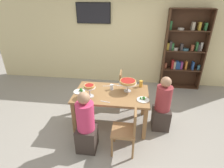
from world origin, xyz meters
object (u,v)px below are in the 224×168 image
television (93,13)px  beer_glass_amber_tall (141,84)px  bookshelf (184,51)px  diner_head_east (162,107)px  chair_near_right (128,129)px  water_glass_clear_near (112,87)px  deep_dish_pizza_stand (128,82)px  salad_plate_near_diner (143,99)px  salad_plate_far_diner (80,91)px  chair_far_right (125,87)px  cutlery_knife_far (107,86)px  personal_pizza_stand (89,88)px  cutlery_fork_far (88,84)px  cutlery_fork_near (105,102)px  diner_near_left (86,126)px  cutlery_knife_near (117,85)px  dining_table (111,97)px

television → beer_glass_amber_tall: bearing=-52.1°
bookshelf → diner_head_east: bookshelf is taller
chair_near_right → water_glass_clear_near: chair_near_right is taller
chair_near_right → deep_dish_pizza_stand: 0.96m
chair_near_right → salad_plate_near_diner: 0.64m
bookshelf → diner_head_east: (-0.77, -2.03, -0.62)m
bookshelf → salad_plate_far_diner: bearing=-139.7°
bookshelf → beer_glass_amber_tall: 2.08m
chair_far_right → deep_dish_pizza_stand: 0.80m
bookshelf → cutlery_knife_far: (-1.92, -1.73, -0.37)m
personal_pizza_stand → cutlery_fork_far: personal_pizza_stand is taller
deep_dish_pizza_stand → bookshelf: bearing=52.2°
salad_plate_far_diner → chair_far_right: bearing=43.2°
salad_plate_near_diner → cutlery_fork_near: bearing=-167.9°
deep_dish_pizza_stand → cutlery_fork_near: (-0.38, -0.46, -0.19)m
diner_head_east → cutlery_fork_far: (-1.58, 0.34, 0.25)m
diner_near_left → cutlery_knife_near: diner_near_left is taller
dining_table → personal_pizza_stand: size_ratio=6.03×
diner_head_east → television: bearing=-49.6°
chair_far_right → water_glass_clear_near: chair_far_right is taller
personal_pizza_stand → salad_plate_far_diner: size_ratio=1.06×
diner_near_left → cutlery_fork_near: 0.56m
chair_near_right → water_glass_clear_near: (-0.38, 0.86, 0.31)m
chair_near_right → salad_plate_far_diner: size_ratio=3.77×
chair_far_right → water_glass_clear_near: 0.75m
personal_pizza_stand → beer_glass_amber_tall: 1.12m
cutlery_fork_near → cutlery_knife_far: (-0.07, 0.62, 0.00)m
chair_near_right → beer_glass_amber_tall: size_ratio=6.22×
salad_plate_near_diner → beer_glass_amber_tall: 0.55m
bookshelf → diner_near_left: 3.55m
deep_dish_pizza_stand → personal_pizza_stand: 0.77m
bookshelf → water_glass_clear_near: size_ratio=19.06×
chair_far_right → cutlery_knife_near: chair_far_right is taller
cutlery_fork_near → television: bearing=117.7°
salad_plate_far_diner → cutlery_knife_far: bearing=32.7°
dining_table → diner_head_east: diner_head_east is taller
personal_pizza_stand → cutlery_knife_near: (0.46, 0.53, -0.19)m
cutlery_fork_near → water_glass_clear_near: bearing=94.8°
bookshelf → chair_near_right: (-1.42, -2.74, -0.62)m
diner_near_left → deep_dish_pizza_stand: (0.65, 0.88, 0.45)m
dining_table → personal_pizza_stand: 0.52m
diner_head_east → cutlery_knife_far: 1.22m
television → cutlery_knife_far: 2.34m
diner_head_east → cutlery_fork_far: size_ratio=6.39×
salad_plate_near_diner → personal_pizza_stand: bearing=179.4°
personal_pizza_stand → water_glass_clear_near: 0.52m
cutlery_knife_far → beer_glass_amber_tall: bearing=173.2°
diner_head_east → cutlery_fork_near: bearing=16.9°
cutlery_fork_far → cutlery_knife_far: (0.42, -0.05, 0.00)m
television → water_glass_clear_near: 2.45m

